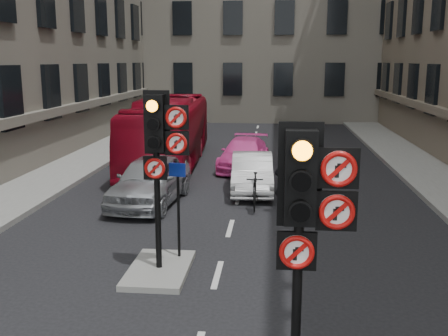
% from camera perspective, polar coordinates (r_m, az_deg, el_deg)
% --- Properties ---
extents(pavement_left, '(3.00, 50.00, 0.16)m').
position_cam_1_polar(pavement_left, '(19.28, -20.09, -1.59)').
color(pavement_left, gray).
rests_on(pavement_left, ground).
extents(centre_island, '(1.20, 2.00, 0.12)m').
position_cam_1_polar(centre_island, '(10.99, -7.06, -10.92)').
color(centre_island, gray).
rests_on(centre_island, ground).
extents(signal_near, '(0.91, 0.40, 3.58)m').
position_cam_1_polar(signal_near, '(6.13, 9.02, -4.40)').
color(signal_near, black).
rests_on(signal_near, ground).
extents(signal_far, '(0.91, 0.40, 3.58)m').
position_cam_1_polar(signal_far, '(10.25, -6.96, 2.81)').
color(signal_far, black).
rests_on(signal_far, centre_island).
extents(car_silver, '(2.07, 4.39, 1.45)m').
position_cam_1_polar(car_silver, '(15.90, -8.01, -1.31)').
color(car_silver, '#AAAEB2').
rests_on(car_silver, ground).
extents(car_white, '(1.50, 3.81, 1.24)m').
position_cam_1_polar(car_white, '(17.29, 3.08, -0.53)').
color(car_white, beige).
rests_on(car_white, ground).
extents(car_pink, '(2.07, 4.27, 1.20)m').
position_cam_1_polar(car_pink, '(20.90, 2.20, 1.56)').
color(car_pink, '#ED45A4').
rests_on(car_pink, ground).
extents(bus_red, '(2.80, 10.04, 2.77)m').
position_cam_1_polar(bus_red, '(21.55, -6.02, 3.92)').
color(bus_red, maroon).
rests_on(bus_red, ground).
extents(motorcycle, '(0.50, 1.69, 1.01)m').
position_cam_1_polar(motorcycle, '(15.37, 3.39, -2.51)').
color(motorcycle, black).
rests_on(motorcycle, ground).
extents(motorcyclist, '(0.76, 0.63, 1.78)m').
position_cam_1_polar(motorcyclist, '(14.69, 6.69, -1.70)').
color(motorcyclist, black).
rests_on(motorcyclist, ground).
extents(info_sign, '(0.35, 0.13, 2.05)m').
position_cam_1_polar(info_sign, '(11.07, -5.02, -3.14)').
color(info_sign, black).
rests_on(info_sign, centre_island).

